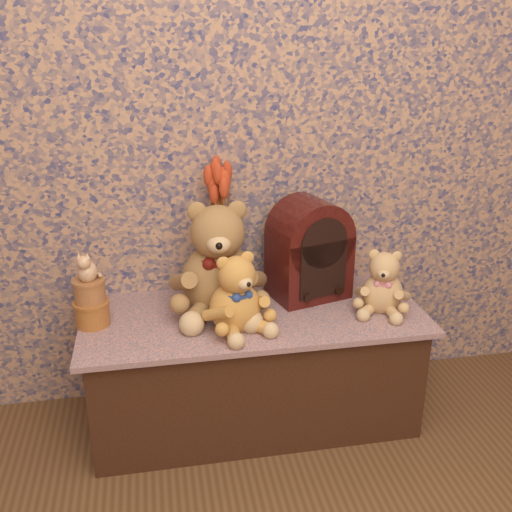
{
  "coord_description": "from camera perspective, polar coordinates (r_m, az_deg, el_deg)",
  "views": [
    {
      "loc": [
        -0.33,
        -0.62,
        1.42
      ],
      "look_at": [
        0.0,
        1.2,
        0.69
      ],
      "focal_mm": 41.08,
      "sensor_mm": 36.0,
      "label": 1
    }
  ],
  "objects": [
    {
      "name": "teddy_small",
      "position": [
        2.15,
        12.3,
        -2.09
      ],
      "size": [
        0.28,
        0.3,
        0.25
      ],
      "primitive_type": null,
      "rotation": [
        0.0,
        0.0,
        -0.43
      ],
      "color": "tan",
      "rests_on": "display_shelf"
    },
    {
      "name": "teddy_medium",
      "position": [
        1.96,
        -2.07,
        -3.17
      ],
      "size": [
        0.32,
        0.34,
        0.29
      ],
      "primitive_type": null,
      "rotation": [
        0.0,
        0.0,
        0.38
      ],
      "color": "#C68837",
      "rests_on": "display_shelf"
    },
    {
      "name": "cat_figurine",
      "position": [
        2.03,
        -16.17,
        -0.85
      ],
      "size": [
        0.09,
        0.1,
        0.11
      ],
      "primitive_type": null,
      "rotation": [
        0.0,
        0.0,
        -0.19
      ],
      "color": "silver",
      "rests_on": "biscuit_tin_upper"
    },
    {
      "name": "ceramic_vase",
      "position": [
        2.2,
        -3.28,
        -1.78
      ],
      "size": [
        0.12,
        0.12,
        0.19
      ],
      "primitive_type": "cylinder",
      "rotation": [
        0.0,
        0.0,
        -0.04
      ],
      "color": "tan",
      "rests_on": "display_shelf"
    },
    {
      "name": "dried_stalks",
      "position": [
        2.1,
        -3.45,
        5.68
      ],
      "size": [
        0.25,
        0.25,
        0.4
      ],
      "primitive_type": null,
      "rotation": [
        0.0,
        0.0,
        0.23
      ],
      "color": "#C63F1F",
      "rests_on": "ceramic_vase"
    },
    {
      "name": "biscuit_tin_lower",
      "position": [
        2.1,
        -15.67,
        -5.38
      ],
      "size": [
        0.13,
        0.13,
        0.09
      ],
      "primitive_type": "cylinder",
      "rotation": [
        0.0,
        0.0,
        0.11
      ],
      "color": "gold",
      "rests_on": "display_shelf"
    },
    {
      "name": "display_shelf",
      "position": [
        2.24,
        -0.24,
        -10.7
      ],
      "size": [
        1.23,
        0.53,
        0.45
      ],
      "primitive_type": "cube",
      "color": "#395075",
      "rests_on": "ground"
    },
    {
      "name": "teddy_large",
      "position": [
        2.07,
        -3.73,
        0.38
      ],
      "size": [
        0.38,
        0.44,
        0.44
      ],
      "primitive_type": null,
      "rotation": [
        0.0,
        0.0,
        -0.08
      ],
      "color": "#9A643B",
      "rests_on": "display_shelf"
    },
    {
      "name": "biscuit_tin_upper",
      "position": [
        2.07,
        -15.9,
        -3.31
      ],
      "size": [
        0.13,
        0.13,
        0.08
      ],
      "primitive_type": "cylinder",
      "rotation": [
        0.0,
        0.0,
        0.23
      ],
      "color": "tan",
      "rests_on": "biscuit_tin_lower"
    },
    {
      "name": "cathedral_radio",
      "position": [
        2.2,
        5.2,
        0.78
      ],
      "size": [
        0.32,
        0.27,
        0.38
      ],
      "primitive_type": null,
      "rotation": [
        0.0,
        0.0,
        0.27
      ],
      "color": "#380D0A",
      "rests_on": "display_shelf"
    }
  ]
}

